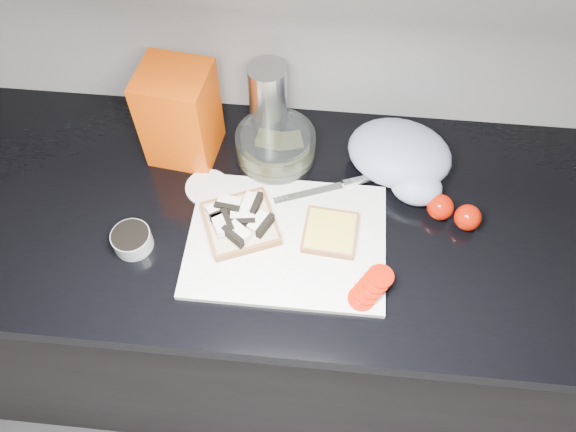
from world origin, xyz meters
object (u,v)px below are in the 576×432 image
object	(u,v)px
cutting_board	(287,240)
bread_bag	(180,114)
glass_bowl	(276,147)
steel_canister	(268,103)

from	to	relation	value
cutting_board	bread_bag	xyz separation A→B (m)	(-0.25, 0.22, 0.11)
glass_bowl	steel_canister	distance (m)	0.10
steel_canister	bread_bag	bearing A→B (deg)	-160.61
steel_canister	glass_bowl	bearing A→B (deg)	-71.76
glass_bowl	steel_canister	xyz separation A→B (m)	(-0.02, 0.07, 0.06)
cutting_board	bread_bag	bearing A→B (deg)	138.06
cutting_board	bread_bag	size ratio (longest dim) A/B	1.79
bread_bag	steel_canister	bearing A→B (deg)	26.38
cutting_board	glass_bowl	size ratio (longest dim) A/B	2.28
bread_bag	cutting_board	bearing A→B (deg)	-34.94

